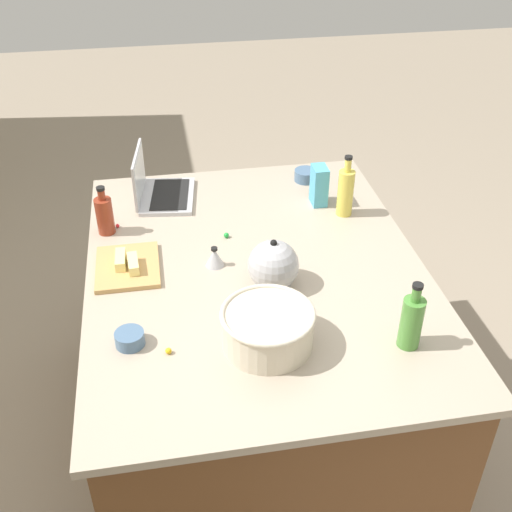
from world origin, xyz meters
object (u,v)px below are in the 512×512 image
(mixing_bowl_large, at_px, (267,327))
(kettle, at_px, (273,266))
(bottle_olive, at_px, (411,321))
(butter_stick_left, at_px, (133,264))
(butter_stick_right, at_px, (121,260))
(ramekin_medium, at_px, (306,175))
(bottle_soy, at_px, (105,215))
(laptop, at_px, (158,189))
(kitchen_timer, at_px, (215,257))
(cutting_board, at_px, (128,267))
(ramekin_small, at_px, (130,339))
(candy_bag, at_px, (319,185))
(bottle_oil, at_px, (346,191))

(mixing_bowl_large, relative_size, kettle, 1.38)
(bottle_olive, height_order, butter_stick_left, bottle_olive)
(butter_stick_right, xyz_separation_m, ramekin_medium, (0.55, -0.83, -0.01))
(butter_stick_right, bearing_deg, bottle_soy, 12.54)
(bottle_soy, bearing_deg, laptop, -42.34)
(laptop, relative_size, butter_stick_right, 3.05)
(kettle, relative_size, kitchen_timer, 2.77)
(mixing_bowl_large, xyz_separation_m, ramekin_medium, (1.04, -0.37, -0.04))
(cutting_board, height_order, ramekin_small, ramekin_small)
(bottle_olive, height_order, butter_stick_right, bottle_olive)
(mixing_bowl_large, xyz_separation_m, bottle_olive, (-0.08, -0.43, 0.03))
(mixing_bowl_large, bearing_deg, bottle_soy, 34.13)
(candy_bag, bearing_deg, butter_stick_left, 115.36)
(ramekin_small, bearing_deg, bottle_oil, -53.51)
(ramekin_medium, bearing_deg, mixing_bowl_large, 160.24)
(bottle_olive, relative_size, ramekin_small, 2.54)
(kitchen_timer, bearing_deg, ramekin_medium, -39.40)
(bottle_oil, bearing_deg, butter_stick_right, 104.31)
(butter_stick_left, distance_m, ramekin_medium, 0.97)
(mixing_bowl_large, relative_size, bottle_oil, 1.12)
(mixing_bowl_large, bearing_deg, butter_stick_left, 41.48)
(mixing_bowl_large, bearing_deg, ramekin_medium, -19.76)
(kettle, bearing_deg, ramekin_small, 114.76)
(butter_stick_right, relative_size, ramekin_medium, 1.08)
(ramekin_medium, bearing_deg, bottle_olive, -177.02)
(mixing_bowl_large, height_order, bottle_olive, bottle_olive)
(bottle_olive, bearing_deg, butter_stick_left, 57.39)
(butter_stick_right, relative_size, ramekin_small, 1.18)
(cutting_board, height_order, butter_stick_right, butter_stick_right)
(mixing_bowl_large, relative_size, bottle_olive, 1.25)
(laptop, relative_size, butter_stick_left, 3.05)
(bottle_olive, relative_size, kitchen_timer, 3.06)
(laptop, bearing_deg, butter_stick_left, 167.72)
(mixing_bowl_large, height_order, butter_stick_left, mixing_bowl_large)
(mixing_bowl_large, xyz_separation_m, ramekin_small, (0.07, 0.42, -0.04))
(kettle, relative_size, cutting_board, 0.77)
(ramekin_small, bearing_deg, bottle_olive, -99.88)
(bottle_soy, distance_m, cutting_board, 0.29)
(butter_stick_left, xyz_separation_m, candy_bag, (0.37, -0.79, 0.05))
(kettle, height_order, butter_stick_right, kettle)
(cutting_board, distance_m, kitchen_timer, 0.32)
(bottle_olive, distance_m, butter_stick_left, 1.00)
(bottle_olive, bearing_deg, mixing_bowl_large, 79.88)
(bottle_soy, bearing_deg, candy_bag, -84.71)
(laptop, height_order, kettle, laptop)
(laptop, relative_size, candy_bag, 1.98)
(mixing_bowl_large, distance_m, ramekin_small, 0.43)
(kettle, distance_m, butter_stick_right, 0.56)
(ramekin_medium, xyz_separation_m, candy_bag, (-0.21, -0.01, 0.06))
(bottle_soy, bearing_deg, kitchen_timer, -126.99)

